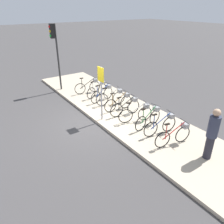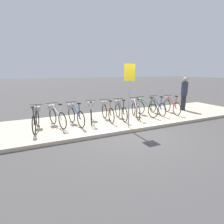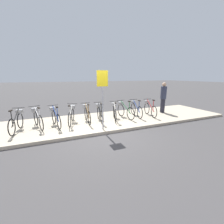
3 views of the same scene
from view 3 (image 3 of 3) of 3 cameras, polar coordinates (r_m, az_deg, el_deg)
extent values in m
plane|color=#423F3F|center=(6.01, -3.05, -8.61)|extent=(120.00, 120.00, 0.00)
cube|color=#B7A88E|center=(7.42, -7.18, -3.86)|extent=(14.49, 3.17, 0.12)
torus|color=black|center=(6.58, -33.88, -4.90)|extent=(0.14, 0.64, 0.65)
torus|color=black|center=(7.38, -31.56, -2.81)|extent=(0.14, 0.64, 0.65)
cylinder|color=black|center=(6.91, -32.92, -1.74)|extent=(0.18, 0.89, 0.55)
cylinder|color=black|center=(6.62, -33.85, -2.19)|extent=(0.04, 0.04, 0.58)
cube|color=black|center=(6.55, -34.20, 0.42)|extent=(0.10, 0.21, 0.04)
cylinder|color=#262626|center=(7.26, -32.09, 1.35)|extent=(0.46, 0.10, 0.02)
cube|color=gray|center=(7.34, -31.80, 0.04)|extent=(0.27, 0.24, 0.18)
torus|color=black|center=(6.61, -25.41, -3.80)|extent=(0.21, 0.63, 0.65)
torus|color=black|center=(7.45, -27.03, -2.13)|extent=(0.21, 0.63, 0.65)
cylinder|color=silver|center=(6.96, -26.49, -0.87)|extent=(0.28, 0.87, 0.55)
cylinder|color=silver|center=(6.65, -25.91, -1.16)|extent=(0.04, 0.04, 0.58)
cube|color=black|center=(6.59, -26.18, 1.45)|extent=(0.12, 0.21, 0.04)
cylinder|color=#262626|center=(7.33, -27.49, 2.00)|extent=(0.45, 0.15, 0.02)
cube|color=gray|center=(7.41, -27.41, 0.68)|extent=(0.29, 0.26, 0.18)
torus|color=black|center=(6.49, -19.60, -3.55)|extent=(0.16, 0.64, 0.65)
torus|color=black|center=(7.33, -21.32, -1.80)|extent=(0.16, 0.64, 0.65)
cylinder|color=navy|center=(6.85, -20.69, -0.54)|extent=(0.20, 0.89, 0.55)
cylinder|color=navy|center=(6.53, -20.07, -0.85)|extent=(0.04, 0.04, 0.58)
cube|color=black|center=(6.47, -20.29, 1.80)|extent=(0.11, 0.21, 0.04)
cylinder|color=#262626|center=(7.21, -21.70, 2.40)|extent=(0.46, 0.11, 0.02)
cube|color=gray|center=(7.29, -21.66, 1.06)|extent=(0.27, 0.24, 0.18)
torus|color=black|center=(6.63, -15.84, -2.94)|extent=(0.22, 0.63, 0.65)
torus|color=black|center=(7.47, -14.72, -1.03)|extent=(0.22, 0.63, 0.65)
cylinder|color=beige|center=(6.98, -15.38, 0.12)|extent=(0.29, 0.87, 0.55)
cylinder|color=beige|center=(6.67, -15.83, -0.26)|extent=(0.04, 0.04, 0.58)
cube|color=black|center=(6.61, -16.00, 2.35)|extent=(0.12, 0.21, 0.04)
cylinder|color=#262626|center=(7.35, -14.98, 3.11)|extent=(0.45, 0.16, 0.02)
cube|color=gray|center=(7.44, -14.83, 1.79)|extent=(0.29, 0.26, 0.18)
torus|color=black|center=(6.70, -8.69, -2.39)|extent=(0.08, 0.65, 0.65)
torus|color=black|center=(7.54, -9.93, -0.64)|extent=(0.08, 0.65, 0.65)
cylinder|color=olive|center=(7.06, -9.43, 0.56)|extent=(0.09, 0.90, 0.55)
cylinder|color=olive|center=(6.74, -8.97, 0.24)|extent=(0.03, 0.03, 0.58)
cube|color=black|center=(6.68, -9.07, 2.83)|extent=(0.08, 0.20, 0.04)
cylinder|color=#262626|center=(7.43, -10.10, 3.46)|extent=(0.46, 0.05, 0.02)
cube|color=gray|center=(7.51, -10.10, 2.15)|extent=(0.25, 0.21, 0.18)
torus|color=black|center=(6.80, -3.86, -2.02)|extent=(0.12, 0.64, 0.65)
torus|color=black|center=(7.64, -5.14, -0.30)|extent=(0.12, 0.64, 0.65)
cylinder|color=black|center=(7.16, -4.57, 0.89)|extent=(0.15, 0.90, 0.55)
cylinder|color=black|center=(6.85, -4.10, 0.58)|extent=(0.04, 0.04, 0.58)
cube|color=black|center=(6.78, -4.14, 3.12)|extent=(0.10, 0.21, 0.04)
cylinder|color=#262626|center=(7.53, -5.22, 3.75)|extent=(0.46, 0.09, 0.02)
cube|color=gray|center=(7.61, -5.26, 2.46)|extent=(0.26, 0.23, 0.18)
torus|color=black|center=(7.03, 1.35, -1.47)|extent=(0.24, 0.62, 0.65)
torus|color=black|center=(7.89, 0.77, 0.18)|extent=(0.24, 0.62, 0.65)
cylinder|color=beige|center=(7.40, 1.05, 1.35)|extent=(0.32, 0.86, 0.55)
cylinder|color=beige|center=(7.08, 1.27, 1.04)|extent=(0.04, 0.04, 0.58)
cube|color=black|center=(7.02, 1.28, 3.51)|extent=(0.13, 0.21, 0.04)
cylinder|color=#262626|center=(7.78, 0.78, 4.11)|extent=(0.44, 0.17, 0.02)
cube|color=gray|center=(7.86, 0.75, 2.86)|extent=(0.29, 0.27, 0.18)
torus|color=black|center=(7.49, 7.08, -0.63)|extent=(0.11, 0.65, 0.65)
torus|color=black|center=(8.20, 3.42, 0.68)|extent=(0.11, 0.65, 0.65)
cylinder|color=#267238|center=(7.79, 5.21, 1.91)|extent=(0.14, 0.90, 0.55)
cylinder|color=#267238|center=(7.52, 6.60, 1.70)|extent=(0.04, 0.04, 0.58)
cube|color=black|center=(7.47, 6.66, 4.03)|extent=(0.09, 0.21, 0.04)
cylinder|color=#262626|center=(8.10, 3.47, 4.46)|extent=(0.46, 0.08, 0.02)
cube|color=gray|center=(8.17, 3.26, 3.25)|extent=(0.26, 0.23, 0.18)
torus|color=black|center=(7.79, 10.54, -0.21)|extent=(0.12, 0.64, 0.65)
torus|color=black|center=(8.58, 8.04, 1.14)|extent=(0.12, 0.64, 0.65)
cylinder|color=navy|center=(8.13, 9.30, 2.28)|extent=(0.15, 0.90, 0.55)
cylinder|color=navy|center=(7.84, 10.25, 2.05)|extent=(0.04, 0.04, 0.58)
cube|color=black|center=(7.78, 10.35, 4.28)|extent=(0.10, 0.21, 0.04)
cylinder|color=#262626|center=(8.48, 8.16, 4.76)|extent=(0.46, 0.09, 0.02)
cube|color=gray|center=(8.55, 7.99, 3.60)|extent=(0.26, 0.23, 0.18)
torus|color=black|center=(8.10, 15.69, 0.03)|extent=(0.16, 0.64, 0.65)
torus|color=black|center=(8.87, 13.11, 1.33)|extent=(0.16, 0.64, 0.65)
cylinder|color=red|center=(8.43, 14.44, 2.43)|extent=(0.20, 0.89, 0.55)
cylinder|color=red|center=(8.15, 15.43, 2.21)|extent=(0.04, 0.04, 0.58)
cube|color=black|center=(8.09, 15.57, 4.36)|extent=(0.11, 0.21, 0.04)
cylinder|color=#262626|center=(8.78, 13.30, 4.83)|extent=(0.46, 0.11, 0.02)
cube|color=gray|center=(8.85, 13.10, 3.72)|extent=(0.27, 0.24, 0.18)
cylinder|color=#23232D|center=(9.49, 18.70, 2.29)|extent=(0.26, 0.26, 0.82)
cylinder|color=#2D3347|center=(9.38, 19.06, 6.94)|extent=(0.34, 0.34, 0.73)
sphere|color=tan|center=(9.34, 19.29, 9.88)|extent=(0.24, 0.24, 0.24)
cylinder|color=#99999E|center=(5.95, -3.62, 4.16)|extent=(0.06, 0.06, 2.35)
cube|color=yellow|center=(5.85, -3.69, 12.64)|extent=(0.44, 0.03, 0.60)
camera|label=1|loc=(9.61, 64.86, 20.81)|focal=35.00mm
camera|label=2|loc=(1.34, -112.15, -7.62)|focal=28.00mm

